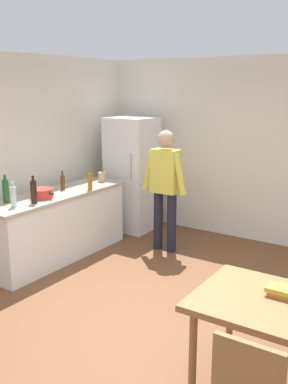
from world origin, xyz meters
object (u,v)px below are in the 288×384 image
at_px(refrigerator, 132,174).
at_px(bottle_wine_dark, 34,192).
at_px(person, 165,183).
at_px(cooking_pot, 42,193).
at_px(bottle_water_clear, 13,197).
at_px(book_stack, 286,292).
at_px(utensil_jar, 102,176).
at_px(bottle_oil_amber, 90,181).
at_px(bottle_beer_brown, 63,182).
at_px(bottle_wine_green, 6,191).

relative_size(refrigerator, bottle_wine_dark, 5.29).
bearing_deg(person, cooking_pot, -127.16).
xyz_separation_m(bottle_water_clear, book_stack, (3.24, -0.21, -0.24)).
height_order(bottle_water_clear, bottle_wine_dark, bottle_wine_dark).
bearing_deg(cooking_pot, utensil_jar, 89.50).
distance_m(bottle_water_clear, bottle_oil_amber, 1.18).
distance_m(utensil_jar, bottle_beer_brown, 0.71).
distance_m(bottle_beer_brown, bottle_wine_dark, 0.76).
bearing_deg(person, refrigerator, 149.77).
relative_size(refrigerator, bottle_beer_brown, 6.92).
distance_m(utensil_jar, bottle_wine_green, 1.59).
bearing_deg(bottle_oil_amber, bottle_water_clear, -98.06).
bearing_deg(cooking_pot, bottle_wine_green, -117.37).
height_order(refrigerator, book_stack, refrigerator).
xyz_separation_m(refrigerator, bottle_beer_brown, (-0.17, -1.39, 0.11)).
distance_m(refrigerator, cooking_pot, 1.89).
xyz_separation_m(bottle_water_clear, bottle_oil_amber, (0.17, 1.17, -0.01)).
distance_m(bottle_beer_brown, bottle_oil_amber, 0.37).
bearing_deg(refrigerator, cooking_pot, -91.82).
height_order(bottle_wine_dark, book_stack, bottle_wine_dark).
xyz_separation_m(cooking_pot, book_stack, (3.28, -0.69, -0.18)).
bearing_deg(refrigerator, bottle_wine_dark, -88.54).
distance_m(bottle_water_clear, bottle_wine_dark, 0.26).
bearing_deg(bottle_wine_dark, cooking_pot, 115.65).
bearing_deg(bottle_beer_brown, bottle_oil_amber, 31.67).
relative_size(utensil_jar, bottle_water_clear, 1.07).
bearing_deg(utensil_jar, book_stack, -29.87).
relative_size(refrigerator, book_stack, 6.55).
bearing_deg(bottle_wine_dark, bottle_beer_brown, 107.03).
xyz_separation_m(bottle_wine_green, book_stack, (3.48, -0.30, -0.26)).
xyz_separation_m(refrigerator, cooking_pot, (-0.06, -1.89, 0.06)).
height_order(cooking_pot, bottle_water_clear, bottle_water_clear).
xyz_separation_m(person, bottle_beer_brown, (-1.12, -0.84, 0.03)).
relative_size(refrigerator, person, 1.06).
bearing_deg(book_stack, bottle_beer_brown, 160.77).
xyz_separation_m(bottle_beer_brown, bottle_wine_dark, (0.22, -0.73, 0.04)).
bearing_deg(bottle_water_clear, utensil_jar, 91.05).
height_order(utensil_jar, bottle_beer_brown, utensil_jar).
distance_m(bottle_beer_brown, book_stack, 3.59).
relative_size(bottle_water_clear, bottle_wine_dark, 0.88).
xyz_separation_m(cooking_pot, bottle_oil_amber, (0.21, 0.69, 0.06)).
bearing_deg(bottle_wine_dark, refrigerator, 91.46).
xyz_separation_m(person, cooking_pot, (-1.01, -1.33, -0.02)).
distance_m(refrigerator, bottle_beer_brown, 1.41).
bearing_deg(bottle_water_clear, book_stack, -3.66).
height_order(cooking_pot, utensil_jar, utensil_jar).
xyz_separation_m(refrigerator, bottle_wine_green, (-0.26, -2.28, 0.15)).
xyz_separation_m(cooking_pot, bottle_water_clear, (0.04, -0.48, 0.07)).
height_order(bottle_beer_brown, bottle_oil_amber, bottle_oil_amber).
relative_size(person, utensil_jar, 5.31).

